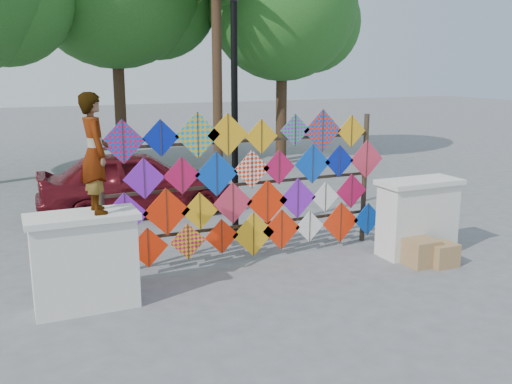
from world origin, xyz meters
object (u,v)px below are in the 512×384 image
(lamppost, at_px, (234,90))
(kite_rack, at_px, (252,186))
(sedan, at_px, (136,182))
(vendor_woman, at_px, (95,153))

(lamppost, bearing_deg, kite_rack, -100.15)
(kite_rack, bearing_deg, lamppost, 79.85)
(kite_rack, relative_size, lamppost, 1.11)
(kite_rack, distance_m, sedan, 3.88)
(kite_rack, distance_m, vendor_woman, 2.85)
(vendor_woman, height_order, sedan, vendor_woman)
(vendor_woman, height_order, lamppost, lamppost)
(kite_rack, relative_size, vendor_woman, 3.24)
(lamppost, bearing_deg, sedan, 118.24)
(sedan, xyz_separation_m, lamppost, (1.30, -2.42, 2.00))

